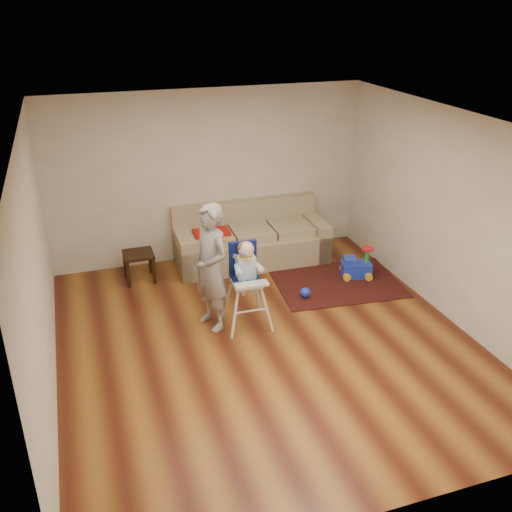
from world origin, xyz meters
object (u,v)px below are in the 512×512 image
object	(u,v)px
high_chair	(246,286)
adult	(211,268)
sofa	(251,235)
side_table	(139,266)
ride_on_toy	(357,262)
toy_ball	(305,293)

from	to	relation	value
high_chair	adult	xyz separation A→B (m)	(-0.43, 0.12, 0.26)
sofa	adult	world-z (taller)	adult
high_chair	adult	world-z (taller)	adult
side_table	ride_on_toy	world-z (taller)	ride_on_toy
toy_ball	high_chair	world-z (taller)	high_chair
toy_ball	high_chair	size ratio (longest dim) A/B	0.13
sofa	toy_ball	xyz separation A→B (m)	(0.35, -1.42, -0.38)
ride_on_toy	toy_ball	bearing A→B (deg)	-143.41
sofa	toy_ball	distance (m)	1.51
side_table	high_chair	world-z (taller)	high_chair
adult	sofa	bearing A→B (deg)	126.24
sofa	adult	distance (m)	2.05
sofa	side_table	distance (m)	1.81
sofa	adult	size ratio (longest dim) A/B	1.45
high_chair	sofa	bearing A→B (deg)	72.07
toy_ball	adult	xyz separation A→B (m)	(-1.43, -0.28, 0.74)
sofa	side_table	xyz separation A→B (m)	(-1.79, -0.09, -0.24)
ride_on_toy	side_table	bearing A→B (deg)	179.10
ride_on_toy	adult	distance (m)	2.58
adult	toy_ball	bearing A→B (deg)	79.69
ride_on_toy	high_chair	distance (m)	2.17
sofa	toy_ball	size ratio (longest dim) A/B	16.34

